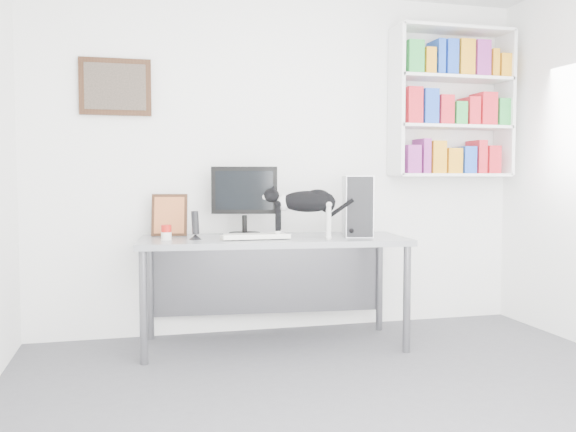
{
  "coord_description": "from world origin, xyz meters",
  "views": [
    {
      "loc": [
        -1.18,
        -2.77,
        1.23
      ],
      "look_at": [
        -0.09,
        1.53,
        0.95
      ],
      "focal_mm": 38.0,
      "sensor_mm": 36.0,
      "label": 1
    }
  ],
  "objects_px": {
    "desk": "(273,292)",
    "keyboard": "(255,236)",
    "bookshelf": "(452,103)",
    "pc_tower": "(357,206)",
    "leaning_print": "(169,214)",
    "monitor": "(244,200)",
    "speaker": "(195,225)",
    "cat": "(305,214)",
    "soup_can": "(166,232)"
  },
  "relations": [
    {
      "from": "bookshelf",
      "to": "pc_tower",
      "type": "height_order",
      "value": "bookshelf"
    },
    {
      "from": "soup_can",
      "to": "desk",
      "type": "bearing_deg",
      "value": -0.01
    },
    {
      "from": "desk",
      "to": "leaning_print",
      "type": "relative_size",
      "value": 5.91
    },
    {
      "from": "pc_tower",
      "to": "bookshelf",
      "type": "bearing_deg",
      "value": 33.69
    },
    {
      "from": "speaker",
      "to": "monitor",
      "type": "bearing_deg",
      "value": 17.24
    },
    {
      "from": "keyboard",
      "to": "pc_tower",
      "type": "distance_m",
      "value": 0.84
    },
    {
      "from": "desk",
      "to": "keyboard",
      "type": "relative_size",
      "value": 4.03
    },
    {
      "from": "pc_tower",
      "to": "desk",
      "type": "bearing_deg",
      "value": -163.08
    },
    {
      "from": "leaning_print",
      "to": "cat",
      "type": "bearing_deg",
      "value": -14.25
    },
    {
      "from": "desk",
      "to": "soup_can",
      "type": "bearing_deg",
      "value": -174.66
    },
    {
      "from": "monitor",
      "to": "pc_tower",
      "type": "xyz_separation_m",
      "value": [
        0.82,
        -0.2,
        -0.04
      ]
    },
    {
      "from": "monitor",
      "to": "leaning_print",
      "type": "relative_size",
      "value": 1.63
    },
    {
      "from": "speaker",
      "to": "soup_can",
      "type": "bearing_deg",
      "value": 162.38
    },
    {
      "from": "bookshelf",
      "to": "leaning_print",
      "type": "height_order",
      "value": "bookshelf"
    },
    {
      "from": "cat",
      "to": "keyboard",
      "type": "bearing_deg",
      "value": -173.19
    },
    {
      "from": "desk",
      "to": "leaning_print",
      "type": "xyz_separation_m",
      "value": [
        -0.72,
        0.28,
        0.56
      ]
    },
    {
      "from": "cat",
      "to": "speaker",
      "type": "bearing_deg",
      "value": -173.45
    },
    {
      "from": "desk",
      "to": "pc_tower",
      "type": "xyz_separation_m",
      "value": [
        0.65,
        0.02,
        0.62
      ]
    },
    {
      "from": "soup_can",
      "to": "cat",
      "type": "height_order",
      "value": "cat"
    },
    {
      "from": "pc_tower",
      "to": "leaning_print",
      "type": "xyz_separation_m",
      "value": [
        -1.37,
        0.26,
        -0.06
      ]
    },
    {
      "from": "desk",
      "to": "keyboard",
      "type": "bearing_deg",
      "value": -144.05
    },
    {
      "from": "leaning_print",
      "to": "pc_tower",
      "type": "bearing_deg",
      "value": 0.15
    },
    {
      "from": "pc_tower",
      "to": "soup_can",
      "type": "bearing_deg",
      "value": -164.02
    },
    {
      "from": "bookshelf",
      "to": "cat",
      "type": "bearing_deg",
      "value": -160.77
    },
    {
      "from": "keyboard",
      "to": "leaning_print",
      "type": "height_order",
      "value": "leaning_print"
    },
    {
      "from": "pc_tower",
      "to": "leaning_print",
      "type": "distance_m",
      "value": 1.4
    },
    {
      "from": "desk",
      "to": "monitor",
      "type": "relative_size",
      "value": 3.63
    },
    {
      "from": "bookshelf",
      "to": "pc_tower",
      "type": "bearing_deg",
      "value": -161.5
    },
    {
      "from": "speaker",
      "to": "leaning_print",
      "type": "xyz_separation_m",
      "value": [
        -0.16,
        0.29,
        0.06
      ]
    },
    {
      "from": "leaning_print",
      "to": "cat",
      "type": "distance_m",
      "value": 1.02
    },
    {
      "from": "monitor",
      "to": "soup_can",
      "type": "height_order",
      "value": "monitor"
    },
    {
      "from": "speaker",
      "to": "bookshelf",
      "type": "bearing_deg",
      "value": -4.49
    },
    {
      "from": "desk",
      "to": "keyboard",
      "type": "distance_m",
      "value": 0.45
    },
    {
      "from": "leaning_print",
      "to": "keyboard",
      "type": "bearing_deg",
      "value": -22.04
    },
    {
      "from": "bookshelf",
      "to": "soup_can",
      "type": "bearing_deg",
      "value": -171.86
    },
    {
      "from": "bookshelf",
      "to": "cat",
      "type": "xyz_separation_m",
      "value": [
        -1.41,
        -0.49,
        -0.88
      ]
    },
    {
      "from": "keyboard",
      "to": "soup_can",
      "type": "relative_size",
      "value": 4.51
    },
    {
      "from": "pc_tower",
      "to": "keyboard",
      "type": "bearing_deg",
      "value": -157.03
    },
    {
      "from": "pc_tower",
      "to": "leaning_print",
      "type": "bearing_deg",
      "value": -175.54
    },
    {
      "from": "desk",
      "to": "bookshelf",
      "type": "bearing_deg",
      "value": 17.26
    },
    {
      "from": "monitor",
      "to": "pc_tower",
      "type": "height_order",
      "value": "monitor"
    },
    {
      "from": "bookshelf",
      "to": "leaning_print",
      "type": "xyz_separation_m",
      "value": [
        -2.33,
        -0.06,
        -0.89
      ]
    },
    {
      "from": "bookshelf",
      "to": "keyboard",
      "type": "relative_size",
      "value": 2.62
    },
    {
      "from": "speaker",
      "to": "keyboard",
      "type": "bearing_deg",
      "value": -24.25
    },
    {
      "from": "bookshelf",
      "to": "speaker",
      "type": "relative_size",
      "value": 5.98
    },
    {
      "from": "speaker",
      "to": "leaning_print",
      "type": "bearing_deg",
      "value": 104.96
    },
    {
      "from": "bookshelf",
      "to": "monitor",
      "type": "xyz_separation_m",
      "value": [
        -1.77,
        -0.12,
        -0.79
      ]
    },
    {
      "from": "speaker",
      "to": "leaning_print",
      "type": "relative_size",
      "value": 0.64
    },
    {
      "from": "cat",
      "to": "pc_tower",
      "type": "bearing_deg",
      "value": 37.61
    },
    {
      "from": "bookshelf",
      "to": "keyboard",
      "type": "distance_m",
      "value": 2.08
    }
  ]
}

